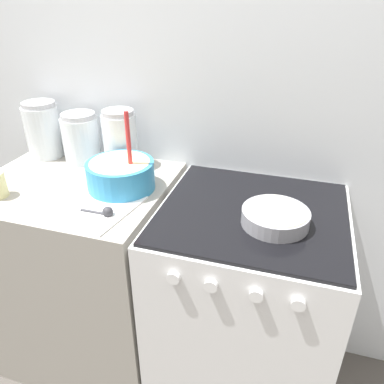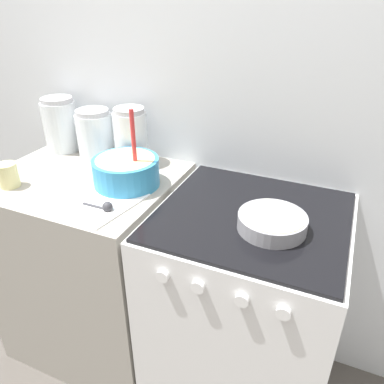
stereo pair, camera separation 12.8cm
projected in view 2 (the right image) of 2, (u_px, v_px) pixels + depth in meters
The scene contains 11 objects.
wall_back at pixel (198, 93), 1.49m from camera, with size 4.46×0.05×2.40m.
countertop_cabinet at pixel (96, 265), 1.71m from camera, with size 0.73×0.61×0.90m.
stove at pixel (243, 312), 1.46m from camera, with size 0.64×0.62×0.90m.
mixing_bowl at pixel (126, 170), 1.41m from camera, with size 0.25×0.25×0.30m.
baking_pan at pixel (272, 222), 1.16m from camera, with size 0.21×0.21×0.05m.
storage_jar_left at pixel (61, 128), 1.70m from camera, with size 0.15×0.15×0.24m.
storage_jar_middle at pixel (95, 137), 1.64m from camera, with size 0.16×0.16×0.21m.
storage_jar_right at pixel (131, 140), 1.57m from camera, with size 0.14×0.14×0.24m.
tin_can at pixel (8, 175), 1.40m from camera, with size 0.07×0.07×0.09m.
recipe_page at pixel (101, 202), 1.31m from camera, with size 0.27×0.31×0.01m.
measuring_spoon at pixel (105, 207), 1.26m from camera, with size 0.12×0.04×0.04m.
Camera 2 is at (0.58, -0.75, 1.57)m, focal length 35.00 mm.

